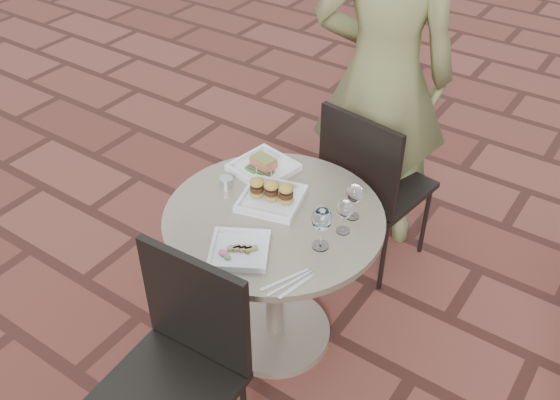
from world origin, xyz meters
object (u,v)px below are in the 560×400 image
Objects in this scene: plate_tuna at (239,249)px; plate_salmon at (263,167)px; chair_far at (369,179)px; plate_sliders at (271,195)px; chair_near at (181,356)px; cafe_table at (274,259)px; diner at (383,77)px.

plate_salmon is at bearing 116.09° from plate_tuna.
plate_sliders is (-0.15, -0.60, 0.22)m from chair_far.
chair_near is 3.11× the size of plate_sliders.
plate_salmon is 0.23m from plate_sliders.
cafe_table is 3.17× the size of plate_salmon.
diner is 1.21m from plate_tuna.
plate_salmon is 0.95× the size of plate_sliders.
cafe_table is 0.36m from plate_tuna.
chair_far is 0.66m from plate_sliders.
chair_near is 0.75m from plate_sliders.
chair_far is at bearing 85.32° from plate_tuna.
diner is 6.34× the size of plate_tuna.
plate_sliders is at bearing 103.69° from plate_tuna.
cafe_table is 0.97× the size of chair_far.
diner reaches higher than plate_sliders.
cafe_table is at bearing 67.63° from diner.
cafe_table is 3.01× the size of plate_sliders.
chair_far is 0.95m from plate_tuna.
chair_far reaches higher than cafe_table.
chair_far reaches higher than plate_sliders.
chair_near is at bearing -85.61° from cafe_table.
plate_salmon is 0.54m from plate_tuna.
plate_salmon reaches higher than cafe_table.
plate_salmon is (-0.31, -0.44, 0.20)m from chair_far.
plate_tuna is (-0.03, 0.39, 0.19)m from chair_near.
plate_tuna is at bearing 68.34° from diner.
diner reaches higher than chair_far.
chair_near is 3.28× the size of plate_salmon.
chair_far is at bearing 84.87° from chair_near.
diner is 6.31× the size of plate_sliders.
chair_far is at bearing 75.67° from plate_sliders.
diner reaches higher than chair_near.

